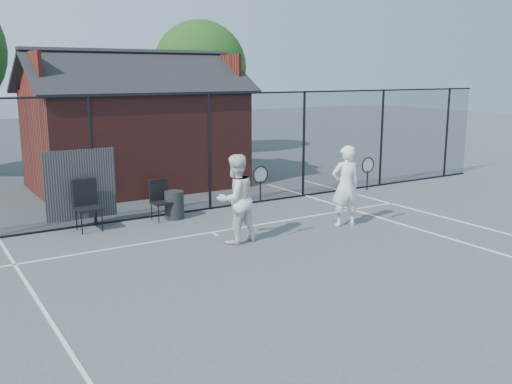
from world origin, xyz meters
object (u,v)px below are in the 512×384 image
clubhouse (135,135)px  waste_bin (174,205)px  player_front (346,186)px  chair_right (162,201)px  player_back (236,199)px  chair_left (88,206)px

clubhouse → waste_bin: (-0.69, -4.40, -1.27)m
player_front → chair_right: player_front is taller
waste_bin → player_front: bearing=-41.1°
player_back → chair_left: 3.46m
player_front → waste_bin: (-3.09, 2.70, -0.60)m
clubhouse → player_front: (2.41, -7.10, -0.66)m
chair_left → waste_bin: (2.07, 0.00, -0.22)m
clubhouse → player_back: clubhouse is taller
player_front → player_back: size_ratio=1.01×
chair_left → chair_right: 1.76m
player_front → player_back: 2.82m
player_back → chair_left: player_back is taller
player_front → chair_left: size_ratio=1.66×
player_back → chair_right: (-0.59, 2.52, -0.45)m
chair_left → chair_right: size_ratio=1.17×
clubhouse → waste_bin: 4.63m
player_front → chair_left: player_front is taller
player_back → chair_left: size_ratio=1.65×
clubhouse → chair_right: clubhouse is taller
clubhouse → chair_left: bearing=-122.1°
player_front → chair_left: bearing=152.4°
chair_left → player_back: bearing=-46.4°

